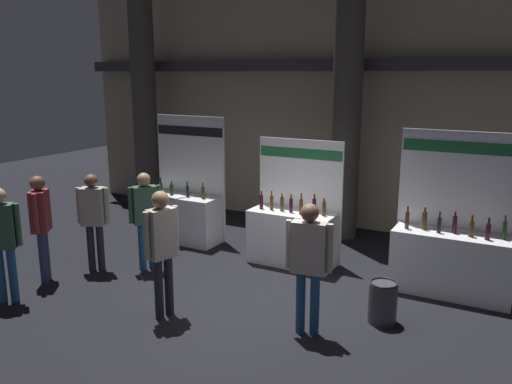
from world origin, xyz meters
The scene contains 12 objects.
ground_plane centered at (0.00, 0.00, 0.00)m, with size 28.93×28.93×0.00m, color black.
hall_colonnade centered at (0.00, 4.31, 3.11)m, with size 14.46×1.25×6.42m.
exhibitor_booth_0 centered at (-2.76, 1.81, 0.61)m, with size 1.61×0.71×2.53m.
exhibitor_booth_1 centered at (-0.25, 1.65, 0.58)m, with size 1.62×0.66×2.22m.
exhibitor_booth_2 centered at (2.46, 1.61, 0.62)m, with size 1.87×0.66×2.51m.
trash_bin centered at (1.79, 0.15, 0.29)m, with size 0.39×0.39×0.59m.
visitor_1 centered at (-0.97, -1.13, 1.09)m, with size 0.32×0.53×1.82m.
visitor_2 centered at (-2.38, 0.20, 1.02)m, with size 0.41×0.46×1.72m.
visitor_3 centered at (-3.13, -0.27, 1.03)m, with size 0.51×0.40×1.71m.
visitor_4 centered at (1.00, -0.64, 1.07)m, with size 0.61×0.27×1.77m.
visitor_6 centered at (-3.34, -1.86, 1.05)m, with size 0.46×0.41×1.76m.
visitor_7 centered at (-3.53, -1.02, 1.06)m, with size 0.41×0.46×1.77m.
Camera 1 is at (3.40, -6.51, 3.37)m, focal length 36.55 mm.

